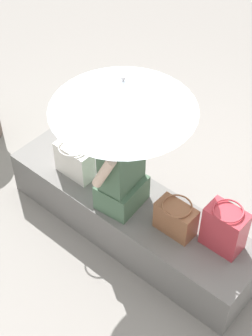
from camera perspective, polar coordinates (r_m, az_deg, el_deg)
name	(u,v)px	position (r m, az deg, el deg)	size (l,w,h in m)	color
ground_plane	(130,232)	(4.23, 0.43, -7.13)	(14.00, 14.00, 0.00)	gray
stone_bench	(130,216)	(4.07, 0.44, -5.38)	(2.15, 0.56, 0.40)	slate
person_seated	(122,166)	(3.62, -0.50, 0.26)	(0.31, 0.49, 0.90)	#47664C
parasol	(123,95)	(3.27, -0.31, 8.07)	(0.98, 0.98, 1.11)	#B7B7BC
handbag_black	(225,228)	(3.57, 10.86, -6.59)	(0.28, 0.21, 0.37)	#B2333D
tote_bag_canvas	(75,160)	(4.03, -5.72, 0.86)	(0.32, 0.23, 0.30)	silver
shoulder_bag_spare	(176,218)	(3.65, 5.53, -5.57)	(0.29, 0.22, 0.27)	brown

